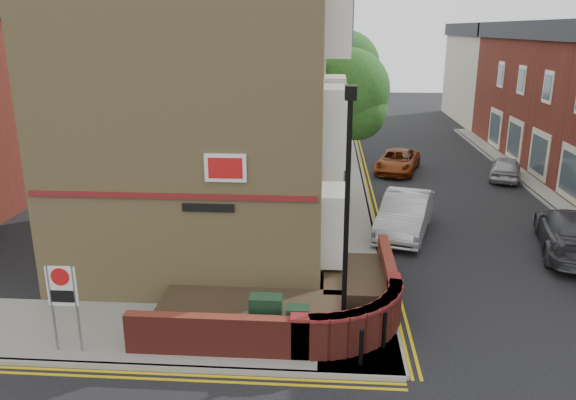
# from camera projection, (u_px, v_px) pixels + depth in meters

# --- Properties ---
(ground) EXTENTS (120.00, 120.00, 0.00)m
(ground) POSITION_uv_depth(u_px,v_px,m) (273.00, 375.00, 12.81)
(ground) COLOR black
(ground) RESTS_ON ground
(pavement_corner) EXTENTS (13.00, 3.00, 0.12)m
(pavement_corner) POSITION_uv_depth(u_px,v_px,m) (144.00, 333.00, 14.46)
(pavement_corner) COLOR gray
(pavement_corner) RESTS_ON ground
(pavement_main) EXTENTS (2.00, 32.00, 0.12)m
(pavement_main) POSITION_uv_depth(u_px,v_px,m) (344.00, 186.00, 27.91)
(pavement_main) COLOR gray
(pavement_main) RESTS_ON ground
(kerb_side) EXTENTS (13.00, 0.15, 0.12)m
(kerb_side) POSITION_uv_depth(u_px,v_px,m) (123.00, 366.00, 13.03)
(kerb_side) COLOR gray
(kerb_side) RESTS_ON ground
(kerb_main_near) EXTENTS (0.15, 32.00, 0.12)m
(kerb_main_near) POSITION_uv_depth(u_px,v_px,m) (364.00, 187.00, 27.85)
(kerb_main_near) COLOR gray
(kerb_main_near) RESTS_ON ground
(kerb_main_far) EXTENTS (0.15, 40.00, 0.12)m
(kerb_main_far) POSITION_uv_depth(u_px,v_px,m) (553.00, 209.00, 24.44)
(kerb_main_far) COLOR gray
(kerb_main_far) RESTS_ON ground
(yellow_lines_side) EXTENTS (13.00, 0.28, 0.01)m
(yellow_lines_side) POSITION_uv_depth(u_px,v_px,m) (120.00, 375.00, 12.81)
(yellow_lines_side) COLOR gold
(yellow_lines_side) RESTS_ON ground
(yellow_lines_main) EXTENTS (0.28, 32.00, 0.01)m
(yellow_lines_main) POSITION_uv_depth(u_px,v_px,m) (369.00, 188.00, 27.85)
(yellow_lines_main) COLOR gold
(yellow_lines_main) RESTS_ON ground
(corner_building) EXTENTS (8.95, 10.40, 13.60)m
(corner_building) POSITION_uv_depth(u_px,v_px,m) (210.00, 71.00, 18.81)
(corner_building) COLOR tan
(corner_building) RESTS_ON ground
(garden_wall) EXTENTS (6.80, 6.00, 1.20)m
(garden_wall) POSITION_uv_depth(u_px,v_px,m) (282.00, 321.00, 15.19)
(garden_wall) COLOR maroon
(garden_wall) RESTS_ON ground
(lamppost) EXTENTS (0.25, 0.50, 6.30)m
(lamppost) POSITION_uv_depth(u_px,v_px,m) (347.00, 221.00, 12.86)
(lamppost) COLOR black
(lamppost) RESTS_ON pavement_corner
(utility_cabinet_large) EXTENTS (0.80, 0.45, 1.20)m
(utility_cabinet_large) POSITION_uv_depth(u_px,v_px,m) (266.00, 318.00, 13.86)
(utility_cabinet_large) COLOR black
(utility_cabinet_large) RESTS_ON pavement_corner
(utility_cabinet_small) EXTENTS (0.55, 0.40, 1.10)m
(utility_cabinet_small) POSITION_uv_depth(u_px,v_px,m) (298.00, 327.00, 13.53)
(utility_cabinet_small) COLOR black
(utility_cabinet_small) RESTS_ON pavement_corner
(bollard_near) EXTENTS (0.11, 0.11, 0.90)m
(bollard_near) POSITION_uv_depth(u_px,v_px,m) (361.00, 347.00, 12.89)
(bollard_near) COLOR black
(bollard_near) RESTS_ON pavement_corner
(bollard_far) EXTENTS (0.11, 0.11, 0.90)m
(bollard_far) POSITION_uv_depth(u_px,v_px,m) (384.00, 330.00, 13.61)
(bollard_far) COLOR black
(bollard_far) RESTS_ON pavement_corner
(zone_sign) EXTENTS (0.72, 0.07, 2.20)m
(zone_sign) POSITION_uv_depth(u_px,v_px,m) (63.00, 293.00, 13.14)
(zone_sign) COLOR slate
(zone_sign) RESTS_ON pavement_corner
(far_terrace_cream) EXTENTS (5.40, 12.40, 8.00)m
(far_terrace_cream) POSITION_uv_depth(u_px,v_px,m) (489.00, 73.00, 46.88)
(far_terrace_cream) COLOR beige
(far_terrace_cream) RESTS_ON ground
(tree_near) EXTENTS (3.64, 3.65, 6.70)m
(tree_near) POSITION_uv_depth(u_px,v_px,m) (348.00, 97.00, 24.69)
(tree_near) COLOR #382B1E
(tree_near) RESTS_ON pavement_main
(tree_mid) EXTENTS (4.03, 4.03, 7.42)m
(tree_mid) POSITION_uv_depth(u_px,v_px,m) (344.00, 72.00, 32.18)
(tree_mid) COLOR #382B1E
(tree_mid) RESTS_ON pavement_main
(tree_far) EXTENTS (3.81, 3.81, 7.00)m
(tree_far) POSITION_uv_depth(u_px,v_px,m) (341.00, 68.00, 39.89)
(tree_far) COLOR #382B1E
(tree_far) RESTS_ON pavement_main
(traffic_light_assembly) EXTENTS (0.20, 0.16, 4.20)m
(traffic_light_assembly) POSITION_uv_depth(u_px,v_px,m) (348.00, 107.00, 35.67)
(traffic_light_assembly) COLOR black
(traffic_light_assembly) RESTS_ON pavement_main
(silver_car_near) EXTENTS (2.90, 5.06, 1.58)m
(silver_car_near) POSITION_uv_depth(u_px,v_px,m) (405.00, 214.00, 21.43)
(silver_car_near) COLOR #A6A8AE
(silver_car_near) RESTS_ON ground
(red_car_main) EXTENTS (3.12, 4.74, 1.21)m
(red_car_main) POSITION_uv_depth(u_px,v_px,m) (398.00, 161.00, 30.77)
(red_car_main) COLOR maroon
(red_car_main) RESTS_ON ground
(grey_car_far) EXTENTS (3.44, 5.80, 1.58)m
(grey_car_far) POSITION_uv_depth(u_px,v_px,m) (574.00, 232.00, 19.53)
(grey_car_far) COLOR #333439
(grey_car_far) RESTS_ON ground
(silver_car_far) EXTENTS (2.53, 3.90, 1.24)m
(silver_car_far) POSITION_uv_depth(u_px,v_px,m) (506.00, 168.00, 29.22)
(silver_car_far) COLOR #9EA0A5
(silver_car_far) RESTS_ON ground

